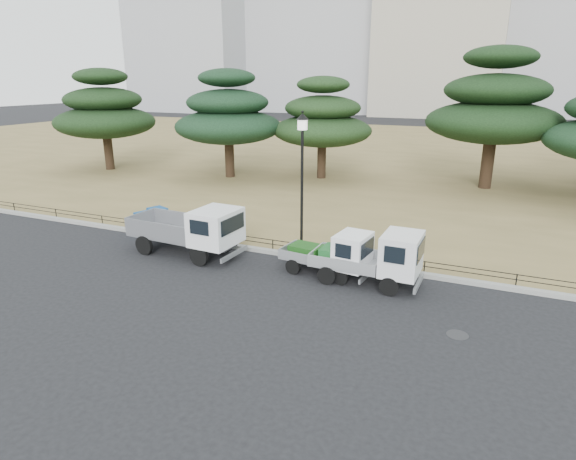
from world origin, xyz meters
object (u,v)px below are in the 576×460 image
at_px(truck_kei_rear, 374,258).
at_px(tarp_pile, 155,221).
at_px(truck_large, 191,228).
at_px(street_lamp, 302,161).
at_px(truck_kei_front, 332,253).

bearing_deg(truck_kei_rear, tarp_pile, 172.37).
relative_size(truck_large, tarp_pile, 2.35).
bearing_deg(truck_kei_rear, street_lamp, 155.44).
bearing_deg(street_lamp, tarp_pile, 179.73).
height_order(truck_large, truck_kei_rear, truck_large).
bearing_deg(truck_kei_front, street_lamp, 147.51).
distance_m(street_lamp, tarp_pile, 7.87).
bearing_deg(street_lamp, truck_kei_front, -39.45).
bearing_deg(truck_kei_rear, truck_kei_front, 175.77).
relative_size(truck_kei_rear, tarp_pile, 1.85).
height_order(truck_large, tarp_pile, truck_large).
height_order(truck_kei_rear, tarp_pile, truck_kei_rear).
height_order(truck_large, truck_kei_front, truck_large).
distance_m(truck_kei_rear, tarp_pile, 10.62).
bearing_deg(truck_kei_front, truck_kei_rear, 1.55).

